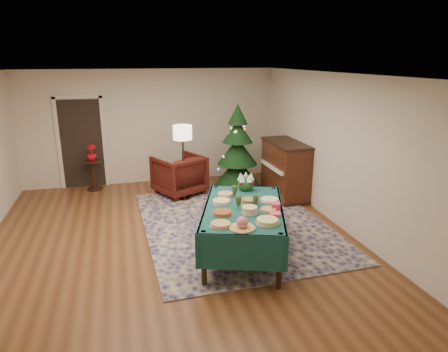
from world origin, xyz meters
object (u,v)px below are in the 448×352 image
object	(u,v)px
side_table	(94,176)
potted_plant	(92,156)
christmas_tree	(237,153)
gift_box	(276,206)
armchair	(179,173)
floor_lamp	(183,137)
piano	(285,170)
buffet_table	(243,216)

from	to	relation	value
side_table	potted_plant	bearing A→B (deg)	116.57
potted_plant	christmas_tree	world-z (taller)	christmas_tree
gift_box	armchair	size ratio (longest dim) A/B	0.13
armchair	floor_lamp	bearing A→B (deg)	69.62
christmas_tree	piano	size ratio (longest dim) A/B	1.40
side_table	piano	world-z (taller)	piano
armchair	christmas_tree	size ratio (longest dim) A/B	0.49
christmas_tree	piano	distance (m)	1.13
buffet_table	piano	distance (m)	2.92
potted_plant	piano	world-z (taller)	piano
floor_lamp	piano	xyz separation A→B (m)	(2.17, -0.34, -0.77)
piano	christmas_tree	bearing A→B (deg)	146.31
floor_lamp	christmas_tree	xyz separation A→B (m)	(1.27, 0.27, -0.47)
side_table	piano	bearing A→B (deg)	-20.67
christmas_tree	armchair	bearing A→B (deg)	173.56
side_table	potted_plant	distance (m)	0.46
piano	side_table	bearing A→B (deg)	159.33
gift_box	armchair	distance (m)	3.51
buffet_table	armchair	world-z (taller)	armchair
armchair	potted_plant	bearing A→B (deg)	-48.83
buffet_table	piano	world-z (taller)	piano
floor_lamp	side_table	distance (m)	2.47
armchair	potted_plant	distance (m)	2.04
armchair	floor_lamp	world-z (taller)	floor_lamp
floor_lamp	buffet_table	bearing A→B (deg)	-80.13
floor_lamp	potted_plant	xyz separation A→B (m)	(-1.90, 1.20, -0.57)
buffet_table	gift_box	distance (m)	0.53
christmas_tree	side_table	bearing A→B (deg)	163.58
side_table	potted_plant	size ratio (longest dim) A/B	1.86
side_table	floor_lamp	bearing A→B (deg)	-32.27
buffet_table	potted_plant	world-z (taller)	potted_plant
gift_box	piano	world-z (taller)	piano
armchair	side_table	bearing A→B (deg)	-48.83
side_table	christmas_tree	bearing A→B (deg)	-16.42
christmas_tree	piano	bearing A→B (deg)	-33.69
armchair	floor_lamp	distance (m)	0.98
gift_box	armchair	xyz separation A→B (m)	(-0.93, 3.36, -0.36)
armchair	piano	distance (m)	2.34
side_table	christmas_tree	xyz separation A→B (m)	(3.17, -0.93, 0.56)
buffet_table	christmas_tree	xyz separation A→B (m)	(0.79, 2.97, 0.26)
side_table	buffet_table	bearing A→B (deg)	-58.74
buffet_table	armchair	distance (m)	3.17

